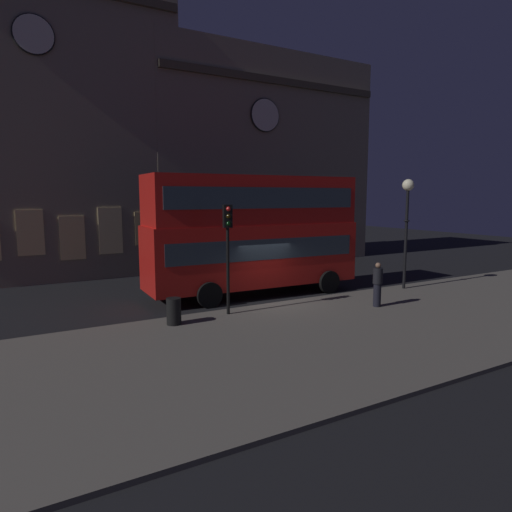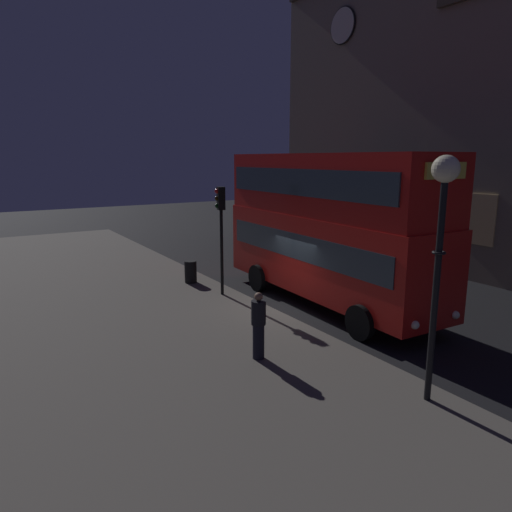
% 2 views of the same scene
% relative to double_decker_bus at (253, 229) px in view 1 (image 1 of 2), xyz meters
% --- Properties ---
extents(ground_plane, '(80.00, 80.00, 0.00)m').
position_rel_double_decker_bus_xyz_m(ground_plane, '(-0.16, -1.68, -3.06)').
color(ground_plane, black).
extents(sidewalk_slab, '(44.00, 9.00, 0.12)m').
position_rel_double_decker_bus_xyz_m(sidewalk_slab, '(-0.16, -6.63, -3.00)').
color(sidewalk_slab, '#5B564F').
rests_on(sidewalk_slab, ground).
extents(building_with_clock, '(12.35, 7.59, 17.27)m').
position_rel_double_decker_bus_xyz_m(building_with_clock, '(-6.73, 11.26, 5.57)').
color(building_with_clock, gray).
rests_on(building_with_clock, ground).
extents(building_plain_facade, '(16.06, 7.45, 14.01)m').
position_rel_double_decker_bus_xyz_m(building_plain_facade, '(6.06, 11.17, 3.95)').
color(building_plain_facade, gray).
rests_on(building_plain_facade, ground).
extents(double_decker_bus, '(10.06, 3.13, 5.46)m').
position_rel_double_decker_bus_xyz_m(double_decker_bus, '(0.00, 0.00, 0.00)').
color(double_decker_bus, red).
rests_on(double_decker_bus, ground).
extents(traffic_light_near_kerb, '(0.37, 0.39, 4.13)m').
position_rel_double_decker_bus_xyz_m(traffic_light_near_kerb, '(-2.72, -2.87, 0.02)').
color(traffic_light_near_kerb, black).
rests_on(traffic_light_near_kerb, sidewalk_slab).
extents(street_lamp, '(0.55, 0.55, 5.24)m').
position_rel_double_decker_bus_xyz_m(street_lamp, '(6.80, -2.81, 1.08)').
color(street_lamp, black).
rests_on(street_lamp, sidewalk_slab).
extents(pedestrian, '(0.38, 0.38, 1.80)m').
position_rel_double_decker_bus_xyz_m(pedestrian, '(3.04, -4.81, -2.02)').
color(pedestrian, black).
rests_on(pedestrian, sidewalk_slab).
extents(litter_bin, '(0.51, 0.51, 0.94)m').
position_rel_double_decker_bus_xyz_m(litter_bin, '(-4.98, -3.16, -2.47)').
color(litter_bin, black).
rests_on(litter_bin, sidewalk_slab).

